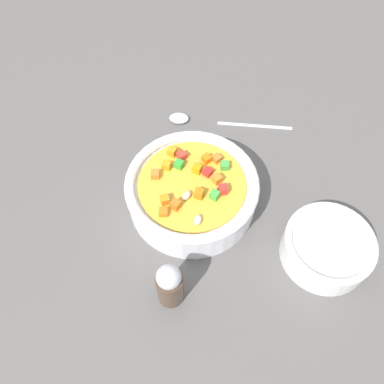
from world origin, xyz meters
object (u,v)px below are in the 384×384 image
spoon (204,120)px  pepper_shaker (170,285)px  soup_bowl_main (192,191)px  side_bowl_small (327,247)px

spoon → pepper_shaker: 32.88cm
pepper_shaker → soup_bowl_main: bearing=97.8°
soup_bowl_main → side_bowl_small: soup_bowl_main is taller
soup_bowl_main → pepper_shaker: size_ratio=2.30×
spoon → side_bowl_small: bearing=128.5°
spoon → pepper_shaker: pepper_shaker is taller
spoon → side_bowl_small: 31.23cm
soup_bowl_main → spoon: soup_bowl_main is taller
spoon → side_bowl_small: side_bowl_small is taller
soup_bowl_main → spoon: size_ratio=0.91×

